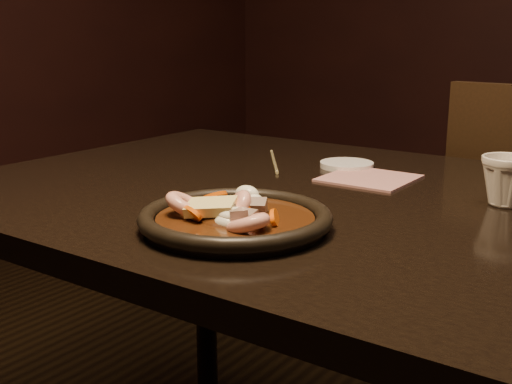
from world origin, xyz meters
The scene contains 7 objects.
table centered at (0.00, 0.00, 0.67)m, with size 1.60×0.90×0.75m.
plate centered at (-0.14, -0.25, 0.76)m, with size 0.27×0.27×0.03m.
stirfry centered at (-0.14, -0.25, 0.77)m, with size 0.18×0.15×0.06m.
saucer_left centered at (-0.21, 0.22, 0.76)m, with size 0.11×0.11×0.01m, color white.
tea_cup centered at (0.13, 0.10, 0.79)m, with size 0.09×0.08×0.09m, color beige.
chopsticks centered at (-0.36, 0.17, 0.75)m, with size 0.14×0.19×0.01m.
napkin centered at (-0.13, 0.14, 0.75)m, with size 0.16×0.16×0.00m, color #B2736D.
Camera 1 is at (0.38, -0.93, 1.02)m, focal length 45.00 mm.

